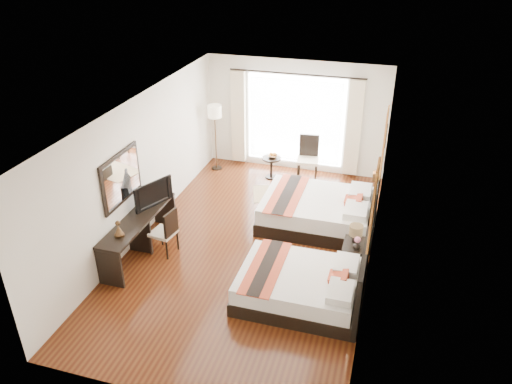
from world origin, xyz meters
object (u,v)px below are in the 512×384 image
(floor_lamp, at_px, (215,116))
(side_table, at_px, (271,168))
(bed_near, at_px, (304,285))
(console_desk, at_px, (140,235))
(television, at_px, (151,192))
(nightstand, at_px, (355,257))
(desk_chair, at_px, (165,240))
(window_chair, at_px, (308,166))
(vase, at_px, (357,248))
(fruit_bowl, at_px, (273,156))
(table_lamp, at_px, (356,232))
(bed_far, at_px, (322,210))

(floor_lamp, height_order, side_table, floor_lamp)
(bed_near, distance_m, console_desk, 3.31)
(bed_near, xyz_separation_m, floor_lamp, (-3.19, 4.42, 1.14))
(bed_near, distance_m, television, 3.49)
(nightstand, xyz_separation_m, floor_lamp, (-3.91, 3.34, 1.16))
(console_desk, distance_m, floor_lamp, 4.06)
(side_table, bearing_deg, console_desk, -112.37)
(desk_chair, height_order, window_chair, window_chair)
(nightstand, relative_size, desk_chair, 0.61)
(bed_near, relative_size, television, 2.32)
(side_table, bearing_deg, vase, -54.34)
(vase, distance_m, television, 4.02)
(television, distance_m, floor_lamp, 3.40)
(vase, bearing_deg, fruit_bowl, 125.18)
(bed_near, height_order, side_table, bed_near)
(desk_chair, bearing_deg, vase, -166.36)
(floor_lamp, bearing_deg, nightstand, -40.51)
(vase, height_order, television, television)
(vase, height_order, console_desk, console_desk)
(vase, bearing_deg, table_lamp, 103.46)
(vase, height_order, floor_lamp, floor_lamp)
(bed_far, xyz_separation_m, vase, (0.87, -1.55, 0.24))
(nightstand, height_order, window_chair, window_chair)
(nightstand, xyz_separation_m, fruit_bowl, (-2.40, 3.26, 0.29))
(table_lamp, bearing_deg, window_chair, 114.21)
(television, height_order, floor_lamp, floor_lamp)
(bed_far, distance_m, side_table, 2.43)
(floor_lamp, bearing_deg, table_lamp, -40.24)
(nightstand, bearing_deg, console_desk, -171.70)
(console_desk, relative_size, floor_lamp, 1.29)
(fruit_bowl, bearing_deg, table_lamp, -53.57)
(console_desk, relative_size, television, 2.50)
(table_lamp, height_order, floor_lamp, floor_lamp)
(nightstand, xyz_separation_m, console_desk, (-3.99, -0.58, 0.10))
(bed_far, xyz_separation_m, window_chair, (-0.70, 2.05, -0.01))
(fruit_bowl, bearing_deg, nightstand, -53.68)
(window_chair, bearing_deg, console_desk, -38.04)
(bed_near, height_order, fruit_bowl, bed_near)
(nightstand, xyz_separation_m, vase, (0.02, -0.17, 0.30))
(window_chair, bearing_deg, bed_near, 3.70)
(vase, xyz_separation_m, side_table, (-2.44, 3.40, -0.30))
(console_desk, bearing_deg, bed_far, 32.09)
(table_lamp, xyz_separation_m, console_desk, (-3.96, -0.65, -0.39))
(television, bearing_deg, table_lamp, -64.16)
(table_lamp, relative_size, floor_lamp, 0.23)
(bed_near, height_order, nightstand, bed_near)
(nightstand, height_order, side_table, nightstand)
(nightstand, xyz_separation_m, window_chair, (-1.55, 3.43, 0.06))
(bed_near, relative_size, nightstand, 3.58)
(television, xyz_separation_m, desk_chair, (0.44, -0.44, -0.72))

